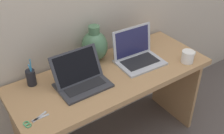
{
  "coord_description": "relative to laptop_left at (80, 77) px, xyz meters",
  "views": [
    {
      "loc": [
        -0.88,
        -1.27,
        1.81
      ],
      "look_at": [
        0.0,
        0.0,
        0.76
      ],
      "focal_mm": 44.93,
      "sensor_mm": 36.0,
      "label": 1
    }
  ],
  "objects": [
    {
      "name": "desk",
      "position": [
        0.23,
        -0.02,
        -0.21
      ],
      "size": [
        1.39,
        0.55,
        0.71
      ],
      "color": "#AD7F51",
      "rests_on": "ground"
    },
    {
      "name": "laptop_right",
      "position": [
        0.47,
        0.02,
        0.01
      ],
      "size": [
        0.33,
        0.26,
        0.24
      ],
      "color": "#B2B2B7",
      "rests_on": "desk"
    },
    {
      "name": "green_vase",
      "position": [
        0.23,
        0.2,
        0.06
      ],
      "size": [
        0.19,
        0.19,
        0.26
      ],
      "color": "#47704C",
      "rests_on": "desk"
    },
    {
      "name": "laptop_left",
      "position": [
        0.0,
        0.0,
        0.0
      ],
      "size": [
        0.32,
        0.24,
        0.21
      ],
      "color": "#333338",
      "rests_on": "desk"
    },
    {
      "name": "pen_cup",
      "position": [
        -0.26,
        0.17,
        0.0
      ],
      "size": [
        0.06,
        0.06,
        0.19
      ],
      "color": "black",
      "rests_on": "desk"
    },
    {
      "name": "coffee_mug",
      "position": [
        0.76,
        -0.21,
        -0.01
      ],
      "size": [
        0.13,
        0.09,
        0.09
      ],
      "color": "white",
      "rests_on": "desk"
    },
    {
      "name": "scissors",
      "position": [
        -0.39,
        -0.15,
        -0.05
      ],
      "size": [
        0.15,
        0.07,
        0.01
      ],
      "color": "#B7B7BC",
      "rests_on": "desk"
    }
  ]
}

